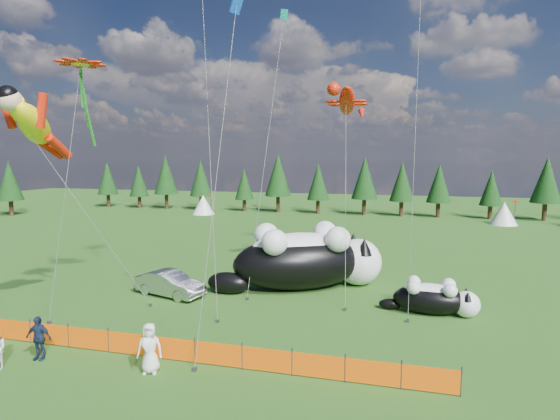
% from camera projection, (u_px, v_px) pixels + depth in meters
% --- Properties ---
extents(ground, '(160.00, 160.00, 0.00)m').
position_uv_depth(ground, '(204.00, 332.00, 20.74)').
color(ground, '#143D0B').
rests_on(ground, ground).
extents(safety_fence, '(22.06, 0.06, 1.10)m').
position_uv_depth(safety_fence, '(173.00, 349.00, 17.79)').
color(safety_fence, '#262626').
rests_on(safety_fence, ground).
extents(tree_line, '(90.00, 4.00, 8.00)m').
position_uv_depth(tree_line, '(331.00, 187.00, 63.54)').
color(tree_line, black).
rests_on(tree_line, ground).
extents(festival_tents, '(50.00, 3.20, 2.80)m').
position_uv_depth(festival_tents, '(411.00, 211.00, 56.34)').
color(festival_tents, white).
rests_on(festival_tents, ground).
extents(cat_large, '(10.51, 7.39, 4.08)m').
position_uv_depth(cat_large, '(307.00, 258.00, 27.53)').
color(cat_large, black).
rests_on(cat_large, ground).
extents(cat_small, '(5.13, 2.00, 1.85)m').
position_uv_depth(cat_small, '(435.00, 298.00, 23.07)').
color(cat_small, black).
rests_on(cat_small, ground).
extents(car, '(4.72, 2.69, 1.47)m').
position_uv_depth(car, '(170.00, 284.00, 26.14)').
color(car, '#B4B4B9').
rests_on(car, ground).
extents(spectator_c, '(1.13, 0.67, 1.83)m').
position_uv_depth(spectator_c, '(38.00, 338.00, 17.86)').
color(spectator_c, '#16233E').
rests_on(spectator_c, ground).
extents(spectator_e, '(1.09, 0.86, 1.96)m').
position_uv_depth(spectator_e, '(150.00, 348.00, 16.75)').
color(spectator_e, white).
rests_on(spectator_e, ground).
extents(superhero_kite, '(6.47, 6.09, 12.20)m').
position_uv_depth(superhero_kite, '(34.00, 126.00, 20.84)').
color(superhero_kite, '#F7EF0D').
rests_on(superhero_kite, ground).
extents(gecko_kite, '(3.52, 11.40, 14.58)m').
position_uv_depth(gecko_kite, '(347.00, 101.00, 30.37)').
color(gecko_kite, red).
rests_on(gecko_kite, ground).
extents(flower_kite, '(3.17, 3.50, 13.08)m').
position_uv_depth(flower_kite, '(80.00, 67.00, 21.68)').
color(flower_kite, red).
rests_on(flower_kite, ground).
extents(diamond_kite_c, '(0.71, 4.95, 15.90)m').
position_uv_depth(diamond_kite_c, '(235.00, 19.00, 19.14)').
color(diamond_kite_c, blue).
rests_on(diamond_kite_c, ground).
extents(diamond_kite_d, '(1.01, 9.18, 20.40)m').
position_uv_depth(diamond_kite_d, '(282.00, 29.00, 31.27)').
color(diamond_kite_d, '#0DA088').
rests_on(diamond_kite_d, ground).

